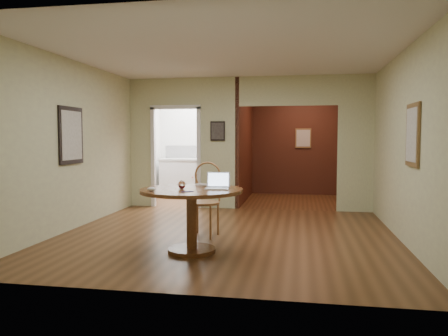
% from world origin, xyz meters
% --- Properties ---
extents(floor, '(5.00, 5.00, 0.00)m').
position_xyz_m(floor, '(0.00, 0.00, 0.00)').
color(floor, '#462914').
rests_on(floor, ground).
extents(room_shell, '(5.20, 7.50, 5.00)m').
position_xyz_m(room_shell, '(-0.47, 3.10, 1.29)').
color(room_shell, silver).
rests_on(room_shell, ground).
extents(dining_table, '(1.31, 1.31, 0.82)m').
position_xyz_m(dining_table, '(-0.28, -1.01, 0.61)').
color(dining_table, brown).
rests_on(dining_table, ground).
extents(chair, '(0.53, 0.53, 1.10)m').
position_xyz_m(chair, '(-0.31, -0.03, 0.61)').
color(chair, '#9F6E38').
rests_on(chair, ground).
extents(open_laptop, '(0.32, 0.29, 0.21)m').
position_xyz_m(open_laptop, '(0.05, -0.95, 0.88)').
color(open_laptop, silver).
rests_on(open_laptop, dining_table).
extents(closed_laptop, '(0.37, 0.26, 0.03)m').
position_xyz_m(closed_laptop, '(-0.14, -0.71, 0.83)').
color(closed_laptop, '#BABABF').
rests_on(closed_laptop, dining_table).
extents(mouse, '(0.14, 0.11, 0.05)m').
position_xyz_m(mouse, '(-0.69, -1.35, 0.84)').
color(mouse, silver).
rests_on(mouse, dining_table).
extents(wine_glass, '(0.09, 0.09, 0.11)m').
position_xyz_m(wine_glass, '(-0.40, -1.03, 0.87)').
color(wine_glass, white).
rests_on(wine_glass, dining_table).
extents(pen, '(0.13, 0.11, 0.01)m').
position_xyz_m(pen, '(-0.25, -1.33, 0.82)').
color(pen, '#0C0C58').
rests_on(pen, dining_table).
extents(kitchen_cabinet, '(2.06, 0.60, 0.94)m').
position_xyz_m(kitchen_cabinet, '(-1.35, 4.20, 0.47)').
color(kitchen_cabinet, white).
rests_on(kitchen_cabinet, ground).
extents(grocery_bag, '(0.33, 0.30, 0.27)m').
position_xyz_m(grocery_bag, '(-1.04, 4.20, 1.08)').
color(grocery_bag, beige).
rests_on(grocery_bag, kitchen_cabinet).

